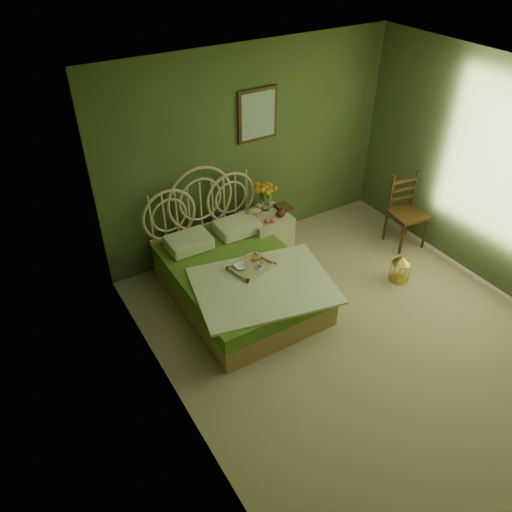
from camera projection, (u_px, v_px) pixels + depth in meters
floor at (356, 335)px, 5.45m from camera, size 4.50×4.50×0.00m
ceiling at (396, 99)px, 3.92m from camera, size 4.50×4.50×0.00m
wall_back at (251, 151)px, 6.24m from camera, size 4.00×0.00×4.00m
wall_left at (177, 311)px, 3.85m from camera, size 0.00×4.50×4.50m
wall_right at (509, 184)px, 5.52m from camera, size 0.00×4.50×4.50m
wall_art at (258, 115)px, 5.99m from camera, size 0.54×0.04×0.64m
bed at (238, 277)px, 5.80m from camera, size 1.67×2.11×1.31m
nightstand at (267, 229)px, 6.50m from camera, size 0.53×0.53×1.01m
chair at (405, 206)px, 6.61m from camera, size 0.49×0.49×0.98m
birdcage at (400, 268)px, 6.13m from camera, size 0.23×0.23×0.35m
book_lower at (278, 210)px, 6.44m from camera, size 0.18×0.23×0.02m
book_upper at (278, 208)px, 6.43m from camera, size 0.19×0.25×0.02m
cereal_bowl at (241, 266)px, 5.58m from camera, size 0.19×0.19×0.04m
coffee_cup at (260, 265)px, 5.57m from camera, size 0.09×0.09×0.07m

